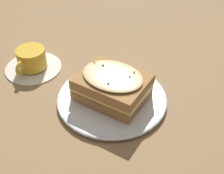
{
  "coord_description": "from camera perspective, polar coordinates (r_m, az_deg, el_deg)",
  "views": [
    {
      "loc": [
        0.08,
        0.52,
        0.49
      ],
      "look_at": [
        0.02,
        -0.01,
        0.04
      ],
      "focal_mm": 50.0,
      "sensor_mm": 36.0,
      "label": 1
    }
  ],
  "objects": [
    {
      "name": "dinner_plate",
      "position": [
        0.72,
        0.0,
        -2.13
      ],
      "size": [
        0.25,
        0.25,
        0.01
      ],
      "color": "white",
      "rests_on": "ground_plane"
    },
    {
      "name": "teacup_with_saucer",
      "position": [
        0.84,
        -14.43,
        4.58
      ],
      "size": [
        0.15,
        0.15,
        0.06
      ],
      "rotation": [
        0.0,
        0.0,
        1.07
      ],
      "color": "silver",
      "rests_on": "ground_plane"
    },
    {
      "name": "ground_plane",
      "position": [
        0.72,
        1.77,
        -2.81
      ],
      "size": [
        2.4,
        2.4,
        0.0
      ],
      "primitive_type": "plane",
      "color": "olive"
    },
    {
      "name": "sandwich",
      "position": [
        0.69,
        0.02,
        0.29
      ],
      "size": [
        0.19,
        0.19,
        0.07
      ],
      "rotation": [
        0.0,
        0.0,
        5.63
      ],
      "color": "#A37542",
      "rests_on": "dinner_plate"
    }
  ]
}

